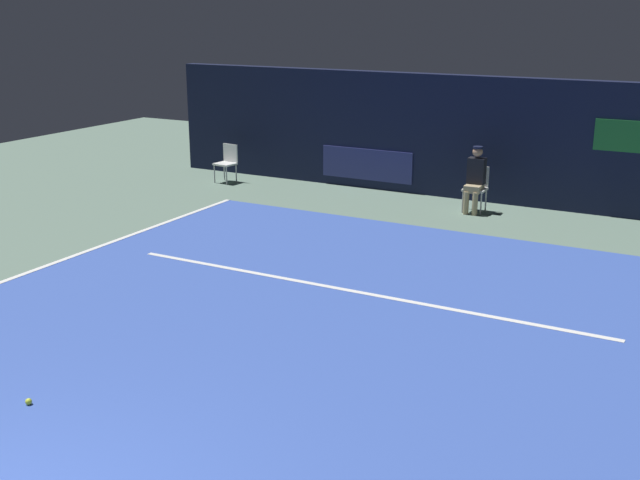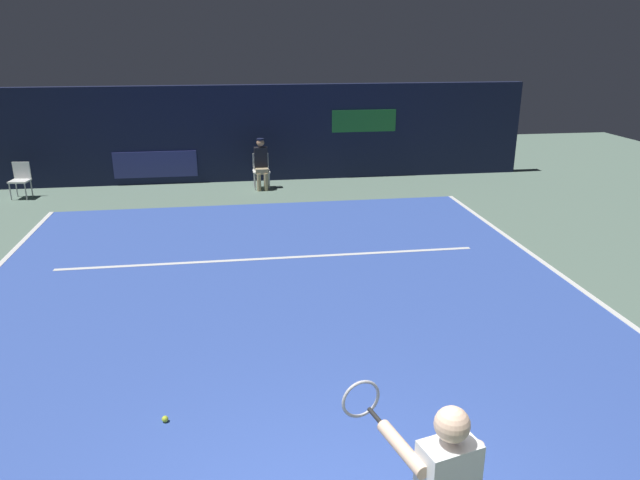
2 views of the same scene
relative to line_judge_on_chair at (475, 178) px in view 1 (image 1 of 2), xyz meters
name	(u,v)px [view 1 (image 1 of 2)]	position (x,y,z in m)	size (l,w,h in m)	color
ground_plane	(279,342)	(-0.13, -7.31, -0.69)	(29.89, 29.89, 0.00)	slate
court_surface	(279,342)	(-0.13, -7.31, -0.68)	(9.63, 11.52, 0.01)	#3856B2
line_sideline_right	(9,279)	(-4.89, -7.31, -0.67)	(0.10, 11.52, 0.01)	white
line_service	(351,291)	(-0.13, -5.30, -0.67)	(7.51, 0.10, 0.01)	white
back_wall	(487,140)	(-0.13, 1.06, 0.61)	(15.28, 0.33, 2.60)	#141933
line_judge_on_chair	(475,178)	(0.00, 0.00, 0.00)	(0.45, 0.54, 1.32)	white
courtside_chair_near	(227,161)	(-5.95, -0.04, -0.18)	(0.48, 0.46, 0.88)	white
tennis_ball	(29,402)	(-1.57, -9.92, -0.64)	(0.07, 0.07, 0.07)	#CCE033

